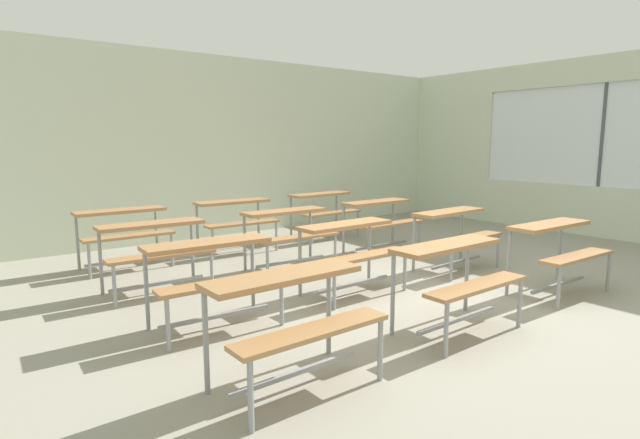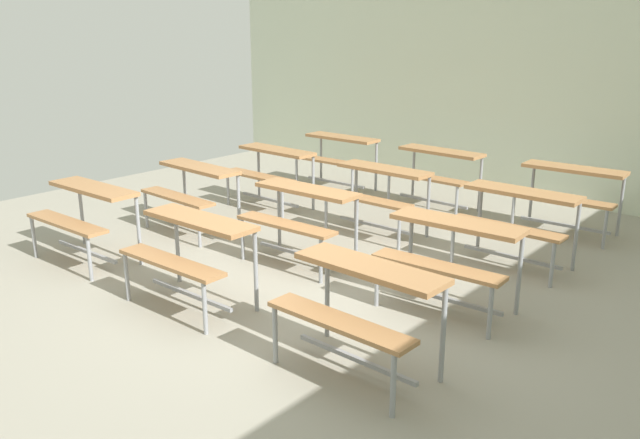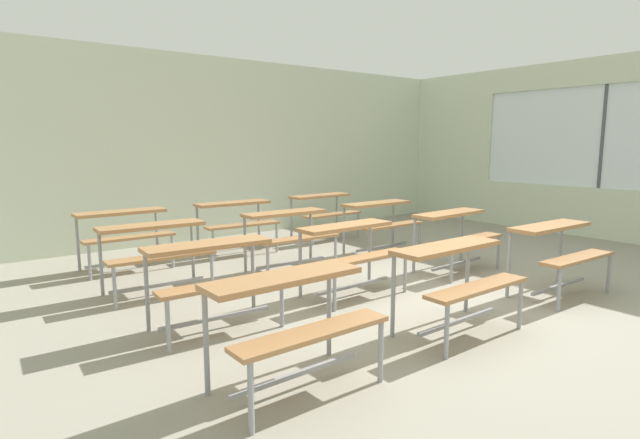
{
  "view_description": "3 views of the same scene",
  "coord_description": "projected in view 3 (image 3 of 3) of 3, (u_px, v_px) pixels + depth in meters",
  "views": [
    {
      "loc": [
        -3.8,
        -3.3,
        1.6
      ],
      "look_at": [
        -0.38,
        1.17,
        0.72
      ],
      "focal_mm": 28.0,
      "sensor_mm": 36.0,
      "label": 1
    },
    {
      "loc": [
        3.71,
        -4.0,
        2.3
      ],
      "look_at": [
        -0.05,
        0.46,
        0.54
      ],
      "focal_mm": 36.99,
      "sensor_mm": 36.0,
      "label": 2
    },
    {
      "loc": [
        -3.8,
        -3.3,
        1.6
      ],
      "look_at": [
        -0.48,
        1.05,
        0.76
      ],
      "focal_mm": 28.0,
      "sensor_mm": 36.0,
      "label": 3
    }
  ],
  "objects": [
    {
      "name": "desk_bench_r1c1",
      "position": [
        352.0,
        242.0,
        5.24
      ],
      "size": [
        1.11,
        0.62,
        0.74
      ],
      "rotation": [
        0.0,
        0.0,
        0.02
      ],
      "color": "#A87547",
      "rests_on": "ground"
    },
    {
      "name": "desk_bench_r0c0",
      "position": [
        293.0,
        305.0,
        3.22
      ],
      "size": [
        1.11,
        0.6,
        0.74
      ],
      "rotation": [
        0.0,
        0.0,
        0.01
      ],
      "color": "#A87547",
      "rests_on": "ground"
    },
    {
      "name": "ground",
      "position": [
        419.0,
        303.0,
        5.12
      ],
      "size": [
        10.0,
        9.0,
        0.05
      ],
      "primitive_type": "cube",
      "color": "gray"
    },
    {
      "name": "desk_bench_r1c0",
      "position": [
        213.0,
        265.0,
        4.27
      ],
      "size": [
        1.13,
        0.65,
        0.74
      ],
      "rotation": [
        0.0,
        0.0,
        -0.05
      ],
      "color": "#A87547",
      "rests_on": "ground"
    },
    {
      "name": "desk_bench_r3c1",
      "position": [
        236.0,
        215.0,
        7.27
      ],
      "size": [
        1.12,
        0.63,
        0.74
      ],
      "rotation": [
        0.0,
        0.0,
        -0.04
      ],
      "color": "#A87547",
      "rests_on": "ground"
    },
    {
      "name": "desk_bench_r1c2",
      "position": [
        456.0,
        227.0,
        6.21
      ],
      "size": [
        1.13,
        0.64,
        0.74
      ],
      "rotation": [
        0.0,
        0.0,
        0.05
      ],
      "color": "#A87547",
      "rests_on": "ground"
    },
    {
      "name": "desk_bench_r2c1",
      "position": [
        289.0,
        226.0,
        6.26
      ],
      "size": [
        1.11,
        0.61,
        0.74
      ],
      "rotation": [
        0.0,
        0.0,
        -0.01
      ],
      "color": "#A87547",
      "rests_on": "ground"
    },
    {
      "name": "desk_bench_r3c0",
      "position": [
        124.0,
        226.0,
        6.31
      ],
      "size": [
        1.1,
        0.6,
        0.74
      ],
      "rotation": [
        0.0,
        0.0,
        0.01
      ],
      "color": "#A87547",
      "rests_on": "ground"
    },
    {
      "name": "desk_bench_r3c2",
      "position": [
        324.0,
        206.0,
        8.31
      ],
      "size": [
        1.12,
        0.63,
        0.74
      ],
      "rotation": [
        0.0,
        0.0,
        0.04
      ],
      "color": "#A87547",
      "rests_on": "ground"
    },
    {
      "name": "desk_bench_r2c0",
      "position": [
        155.0,
        242.0,
        5.27
      ],
      "size": [
        1.12,
        0.63,
        0.74
      ],
      "rotation": [
        0.0,
        0.0,
        -0.03
      ],
      "color": "#A87547",
      "rests_on": "ground"
    },
    {
      "name": "desk_bench_r2c2",
      "position": [
        381.0,
        215.0,
        7.23
      ],
      "size": [
        1.1,
        0.59,
        0.74
      ],
      "rotation": [
        0.0,
        0.0,
        -0.0
      ],
      "color": "#A87547",
      "rests_on": "ground"
    },
    {
      "name": "desk_bench_r0c2",
      "position": [
        559.0,
        243.0,
        5.23
      ],
      "size": [
        1.11,
        0.62,
        0.74
      ],
      "rotation": [
        0.0,
        0.0,
        -0.03
      ],
      "color": "#A87547",
      "rests_on": "ground"
    },
    {
      "name": "desk_bench_r0c1",
      "position": [
        457.0,
        268.0,
        4.18
      ],
      "size": [
        1.1,
        0.6,
        0.74
      ],
      "rotation": [
        0.0,
        0.0,
        0.01
      ],
      "color": "#A87547",
      "rests_on": "ground"
    },
    {
      "name": "wall_back",
      "position": [
        219.0,
        149.0,
        8.42
      ],
      "size": [
        10.0,
        0.12,
        3.0
      ],
      "primitive_type": "cube",
      "color": "beige",
      "rests_on": "ground"
    }
  ]
}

